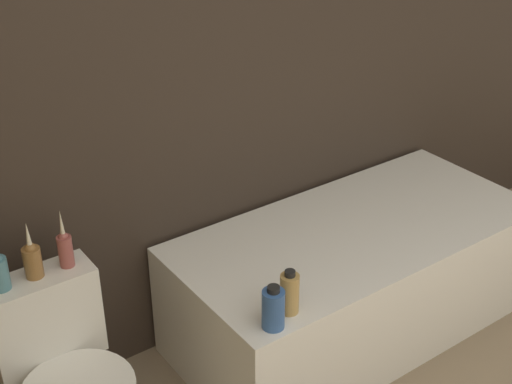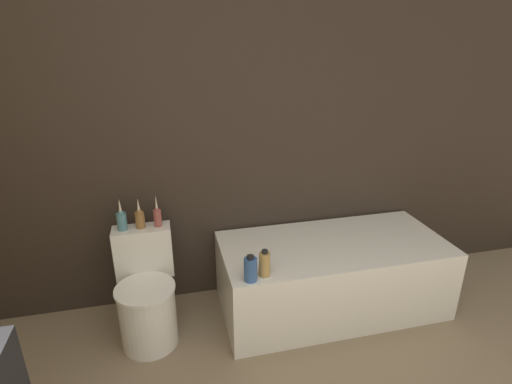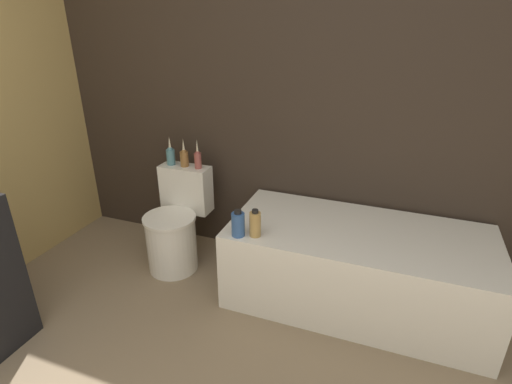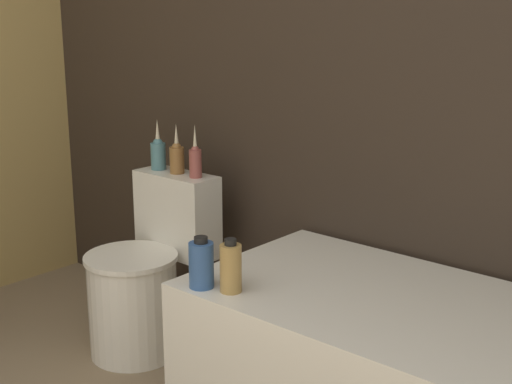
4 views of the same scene
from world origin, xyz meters
The scene contains 8 objects.
wall_back_tiled centered at (0.00, 2.38, 1.30)m, with size 6.40×0.06×2.60m.
bathtub centered at (0.72, 1.96, 0.27)m, with size 1.59×0.75×0.53m.
toilet centered at (-0.59, 1.95, 0.30)m, with size 0.38×0.52×0.71m.
vase_gold centered at (-0.70, 2.14, 0.79)m, with size 0.06×0.06×0.22m.
vase_silver centered at (-0.59, 2.14, 0.79)m, with size 0.06×0.06×0.21m.
vase_bronze centered at (-0.47, 2.14, 0.79)m, with size 0.05×0.05×0.22m.
shampoo_bottle_tall centered at (0.04, 1.65, 0.60)m, with size 0.08×0.08×0.17m.
shampoo_bottle_short centered at (0.14, 1.68, 0.61)m, with size 0.07×0.07×0.17m.
Camera 2 is at (-0.41, -0.32, 1.89)m, focal length 28.00 mm.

